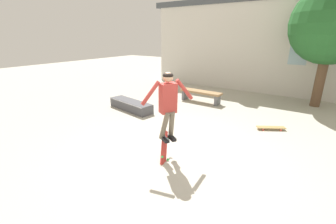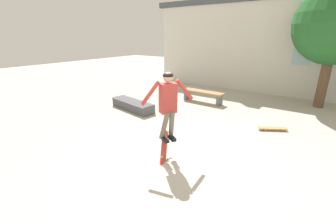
% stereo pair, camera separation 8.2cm
% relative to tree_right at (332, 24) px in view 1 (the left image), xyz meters
% --- Properties ---
extents(ground_plane, '(40.00, 40.00, 0.00)m').
position_rel_tree_right_xyz_m(ground_plane, '(-2.51, -6.30, -3.02)').
color(ground_plane, '#B2AD9E').
extents(building_backdrop, '(11.89, 0.52, 5.30)m').
position_rel_tree_right_xyz_m(building_backdrop, '(-2.53, 1.16, -0.76)').
color(building_backdrop, beige).
rests_on(building_backdrop, ground_plane).
extents(tree_right, '(2.85, 2.85, 4.46)m').
position_rel_tree_right_xyz_m(tree_right, '(0.00, 0.00, 0.00)').
color(tree_right, brown).
rests_on(tree_right, ground_plane).
extents(park_bench, '(1.77, 0.50, 0.48)m').
position_rel_tree_right_xyz_m(park_bench, '(-4.00, -2.03, -2.67)').
color(park_bench, '#99754C').
rests_on(park_bench, ground_plane).
extents(skate_ledge, '(2.02, 0.87, 0.34)m').
position_rel_tree_right_xyz_m(skate_ledge, '(-5.70, -4.44, -2.85)').
color(skate_ledge, '#4C4C51').
rests_on(skate_ledge, ground_plane).
extents(skater, '(0.68, 1.08, 1.51)m').
position_rel_tree_right_xyz_m(skater, '(-2.59, -6.54, -1.67)').
color(skater, '#B23833').
extents(skateboard_flipping, '(0.35, 0.67, 0.71)m').
position_rel_tree_right_xyz_m(skateboard_flipping, '(-2.66, -6.60, -2.76)').
color(skateboard_flipping, red).
extents(skateboard_resting, '(0.80, 0.57, 0.08)m').
position_rel_tree_right_xyz_m(skateboard_resting, '(-0.96, -3.49, -2.95)').
color(skateboard_resting, '#AD894C').
rests_on(skateboard_resting, ground_plane).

